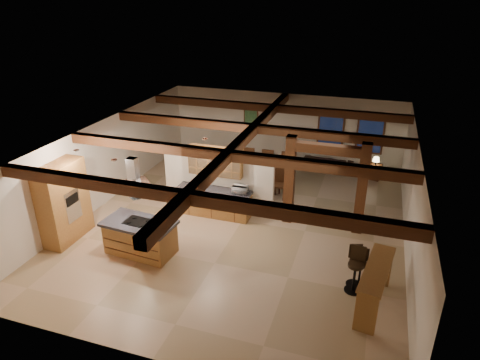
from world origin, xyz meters
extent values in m
plane|color=tan|center=(0.00, 0.00, 0.00)|extent=(12.00, 12.00, 0.00)
plane|color=silver|center=(0.00, 6.00, 1.45)|extent=(10.00, 0.00, 10.00)
plane|color=silver|center=(0.00, -6.00, 1.45)|extent=(10.00, 0.00, 10.00)
plane|color=silver|center=(-5.00, 0.00, 1.45)|extent=(0.00, 12.00, 12.00)
plane|color=silver|center=(5.00, 0.00, 1.45)|extent=(0.00, 12.00, 12.00)
plane|color=#381812|center=(0.00, 0.00, 2.90)|extent=(12.00, 12.00, 0.00)
cube|color=#3E1D0F|center=(0.00, -4.00, 2.76)|extent=(10.00, 0.25, 0.28)
cube|color=#3E1D0F|center=(0.00, -1.30, 2.76)|extent=(10.00, 0.25, 0.28)
cube|color=#3E1D0F|center=(0.00, 1.30, 2.76)|extent=(10.00, 0.25, 0.28)
cube|color=#3E1D0F|center=(0.00, 4.00, 2.76)|extent=(10.00, 0.25, 0.28)
cube|color=#3E1D0F|center=(0.00, 0.00, 2.76)|extent=(0.28, 12.00, 0.28)
cube|color=#3E1D0F|center=(1.40, 0.50, 1.45)|extent=(0.30, 0.30, 2.90)
cube|color=#3E1D0F|center=(3.60, 0.50, 1.45)|extent=(0.30, 0.30, 2.90)
cube|color=#3E1D0F|center=(2.50, 0.50, 2.60)|extent=(2.50, 0.28, 0.28)
cube|color=silver|center=(-1.00, 0.50, 1.10)|extent=(3.80, 0.18, 2.20)
cube|color=olive|center=(-4.67, -2.60, 1.20)|extent=(0.64, 1.60, 2.40)
cube|color=silver|center=(-4.37, -2.60, 1.15)|extent=(0.06, 0.62, 0.95)
cube|color=black|center=(-4.33, -2.60, 1.35)|extent=(0.01, 0.50, 0.28)
cube|color=olive|center=(-1.00, 0.11, 0.43)|extent=(2.40, 0.60, 0.86)
cube|color=black|center=(-1.00, 0.11, 0.90)|extent=(2.50, 0.66, 0.08)
cube|color=olive|center=(-1.00, 0.32, 1.85)|extent=(1.80, 0.34, 0.95)
cube|color=silver|center=(-1.00, 0.14, 1.85)|extent=(1.74, 0.02, 0.90)
pyramid|color=silver|center=(-2.20, -2.61, 1.73)|extent=(1.10, 1.10, 0.45)
cube|color=silver|center=(-2.20, -2.61, 2.54)|extent=(0.26, 0.22, 0.73)
cube|color=#3E1D0F|center=(2.00, 5.94, 1.50)|extent=(1.10, 0.05, 1.70)
cube|color=black|center=(2.00, 5.91, 1.50)|extent=(0.95, 0.02, 1.55)
cube|color=#3E1D0F|center=(3.60, 5.94, 1.50)|extent=(1.10, 0.05, 1.70)
cube|color=black|center=(3.60, 5.91, 1.50)|extent=(0.95, 0.02, 1.55)
cube|color=#3E1D0F|center=(-1.50, 5.94, 1.70)|extent=(0.65, 0.04, 0.85)
cube|color=#214E30|center=(-1.50, 5.92, 1.70)|extent=(0.55, 0.01, 0.75)
cylinder|color=silver|center=(-2.60, -2.80, 2.87)|extent=(0.16, 0.16, 0.03)
cylinder|color=silver|center=(-1.00, -0.50, 2.87)|extent=(0.16, 0.16, 0.03)
cylinder|color=silver|center=(-4.00, -2.50, 2.87)|extent=(0.16, 0.16, 0.03)
cube|color=olive|center=(-2.20, -2.61, 0.45)|extent=(1.97, 1.10, 0.91)
cube|color=black|center=(-2.20, -2.61, 0.95)|extent=(2.10, 1.24, 0.08)
cube|color=black|center=(-2.20, -2.61, 1.00)|extent=(0.83, 0.59, 0.02)
imported|color=#39170E|center=(-0.02, 2.79, 0.30)|extent=(1.79, 1.14, 0.59)
imported|color=black|center=(2.07, 5.19, 0.30)|extent=(2.06, 0.87, 0.59)
imported|color=silver|center=(-0.10, 0.11, 1.07)|extent=(0.48, 0.33, 0.27)
cube|color=olive|center=(4.20, -2.93, 1.07)|extent=(0.83, 2.15, 0.06)
cube|color=olive|center=(4.05, -3.86, 0.52)|extent=(0.48, 0.17, 1.05)
cube|color=olive|center=(4.34, -2.00, 0.52)|extent=(0.48, 0.17, 1.05)
cube|color=#3E1D0F|center=(3.95, 4.87, 0.30)|extent=(0.57, 0.57, 0.59)
cylinder|color=black|center=(3.95, 4.87, 0.67)|extent=(0.06, 0.06, 0.15)
cone|color=#FFE299|center=(3.95, 4.87, 0.82)|extent=(0.27, 0.27, 0.17)
cylinder|color=black|center=(3.72, -2.51, 0.77)|extent=(0.38, 0.38, 0.07)
cube|color=black|center=(3.74, -2.33, 1.01)|extent=(0.37, 0.09, 0.43)
cylinder|color=black|center=(3.72, -2.51, 0.38)|extent=(0.06, 0.06, 0.75)
cylinder|color=black|center=(3.72, -2.51, 0.02)|extent=(0.43, 0.43, 0.03)
cylinder|color=black|center=(3.84, -2.25, 0.65)|extent=(0.32, 0.32, 0.06)
cube|color=black|center=(3.84, -2.09, 0.86)|extent=(0.31, 0.05, 0.36)
cylinder|color=black|center=(3.84, -2.25, 0.32)|extent=(0.05, 0.05, 0.63)
cylinder|color=black|center=(3.84, -2.25, 0.02)|extent=(0.36, 0.36, 0.03)
cylinder|color=black|center=(3.72, -2.25, 0.70)|extent=(0.35, 0.35, 0.07)
cube|color=black|center=(3.66, -2.10, 0.92)|extent=(0.32, 0.14, 0.39)
cylinder|color=black|center=(3.72, -2.25, 0.35)|extent=(0.06, 0.06, 0.68)
cylinder|color=black|center=(3.72, -2.25, 0.02)|extent=(0.39, 0.39, 0.03)
cube|color=#3E1D0F|center=(-0.77, 2.01, 0.49)|extent=(0.47, 0.47, 0.07)
cube|color=#3E1D0F|center=(-0.78, 2.24, 0.89)|extent=(0.46, 0.06, 0.82)
cylinder|color=#3E1D0F|center=(-0.96, 1.82, 0.23)|extent=(0.05, 0.05, 0.46)
cylinder|color=#3E1D0F|center=(-0.58, 1.83, 0.23)|extent=(0.05, 0.05, 0.46)
cylinder|color=#3E1D0F|center=(-0.96, 2.20, 0.23)|extent=(0.05, 0.05, 0.46)
cylinder|color=#3E1D0F|center=(-0.59, 2.20, 0.23)|extent=(0.05, 0.05, 0.46)
cube|color=#3E1D0F|center=(-0.80, 3.54, 0.49)|extent=(0.47, 0.47, 0.07)
cube|color=#3E1D0F|center=(-0.80, 3.31, 0.89)|extent=(0.46, 0.06, 0.82)
cylinder|color=#3E1D0F|center=(-0.62, 3.73, 0.23)|extent=(0.05, 0.05, 0.46)
cylinder|color=#3E1D0F|center=(-0.99, 3.72, 0.23)|extent=(0.05, 0.05, 0.46)
cylinder|color=#3E1D0F|center=(-0.61, 3.36, 0.23)|extent=(0.05, 0.05, 0.46)
cylinder|color=#3E1D0F|center=(-0.98, 3.35, 0.23)|extent=(0.05, 0.05, 0.46)
cube|color=#3E1D0F|center=(-0.01, 2.03, 0.49)|extent=(0.47, 0.47, 0.07)
cube|color=#3E1D0F|center=(-0.01, 2.26, 0.89)|extent=(0.46, 0.06, 0.82)
cylinder|color=#3E1D0F|center=(-0.19, 1.84, 0.23)|extent=(0.05, 0.05, 0.46)
cylinder|color=#3E1D0F|center=(0.18, 1.84, 0.23)|extent=(0.05, 0.05, 0.46)
cylinder|color=#3E1D0F|center=(-0.20, 2.21, 0.23)|extent=(0.05, 0.05, 0.46)
cylinder|color=#3E1D0F|center=(0.17, 2.21, 0.23)|extent=(0.05, 0.05, 0.46)
cube|color=#3E1D0F|center=(-0.04, 3.55, 0.49)|extent=(0.47, 0.47, 0.07)
cube|color=#3E1D0F|center=(-0.03, 3.32, 0.89)|extent=(0.46, 0.06, 0.82)
cylinder|color=#3E1D0F|center=(0.15, 3.74, 0.23)|extent=(0.05, 0.05, 0.46)
cylinder|color=#3E1D0F|center=(-0.22, 3.74, 0.23)|extent=(0.05, 0.05, 0.46)
cylinder|color=#3E1D0F|center=(0.15, 3.37, 0.23)|extent=(0.05, 0.05, 0.46)
cylinder|color=#3E1D0F|center=(-0.22, 3.36, 0.23)|extent=(0.05, 0.05, 0.46)
cube|color=#3E1D0F|center=(0.75, 2.04, 0.49)|extent=(0.47, 0.47, 0.07)
cube|color=#3E1D0F|center=(0.75, 2.27, 0.89)|extent=(0.46, 0.06, 0.82)
cylinder|color=#3E1D0F|center=(0.57, 1.85, 0.23)|extent=(0.05, 0.05, 0.46)
cylinder|color=#3E1D0F|center=(0.94, 1.86, 0.23)|extent=(0.05, 0.05, 0.46)
cylinder|color=#3E1D0F|center=(0.57, 2.22, 0.23)|extent=(0.05, 0.05, 0.46)
cylinder|color=#3E1D0F|center=(0.94, 2.23, 0.23)|extent=(0.05, 0.05, 0.46)
cube|color=#3E1D0F|center=(0.73, 3.57, 0.49)|extent=(0.47, 0.47, 0.07)
cube|color=#3E1D0F|center=(0.73, 3.34, 0.89)|extent=(0.46, 0.06, 0.82)
cylinder|color=#3E1D0F|center=(0.91, 3.76, 0.23)|extent=(0.05, 0.05, 0.46)
cylinder|color=#3E1D0F|center=(0.54, 3.75, 0.23)|extent=(0.05, 0.05, 0.46)
cylinder|color=#3E1D0F|center=(0.92, 3.38, 0.23)|extent=(0.05, 0.05, 0.46)
cylinder|color=#3E1D0F|center=(0.55, 3.38, 0.23)|extent=(0.05, 0.05, 0.46)
camera|label=1|loc=(3.71, -11.60, 6.94)|focal=32.00mm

